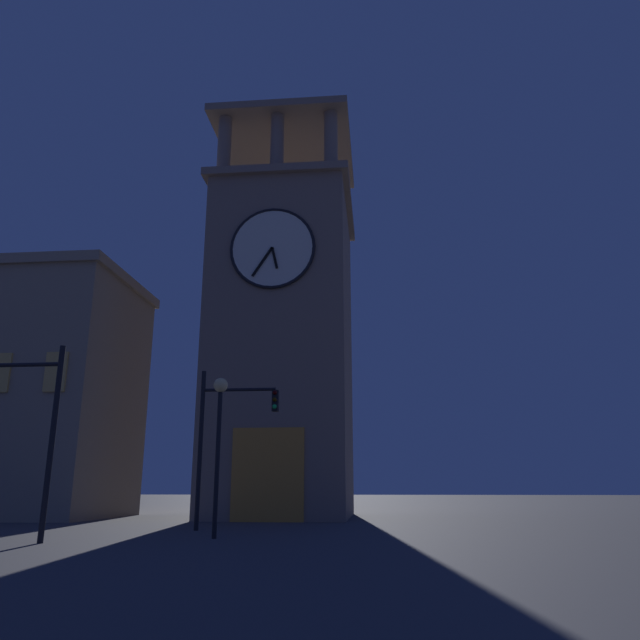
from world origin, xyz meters
TOP-DOWN VIEW (x-y plane):
  - ground_plane at (0.00, 0.00)m, footprint 200.00×200.00m
  - clocktower at (-1.83, -2.53)m, footprint 7.39×9.25m
  - traffic_signal_near at (3.71, 12.36)m, footprint 4.02×0.41m
  - traffic_signal_mid at (-1.23, 7.18)m, footprint 2.87×0.41m
  - street_lamp at (-1.86, 10.48)m, footprint 0.44×0.44m

SIDE VIEW (x-z plane):
  - ground_plane at x=0.00m, z-range 0.00..0.00m
  - street_lamp at x=-1.86m, z-range 0.97..5.67m
  - traffic_signal_mid at x=-1.23m, z-range 0.75..6.31m
  - traffic_signal_near at x=3.71m, z-range 0.89..6.27m
  - clocktower at x=-1.83m, z-range -2.64..20.51m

